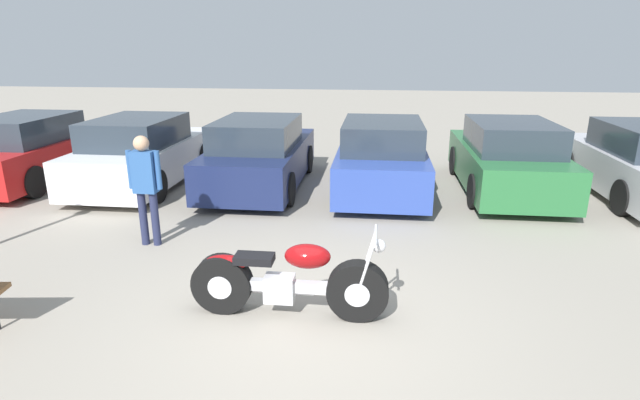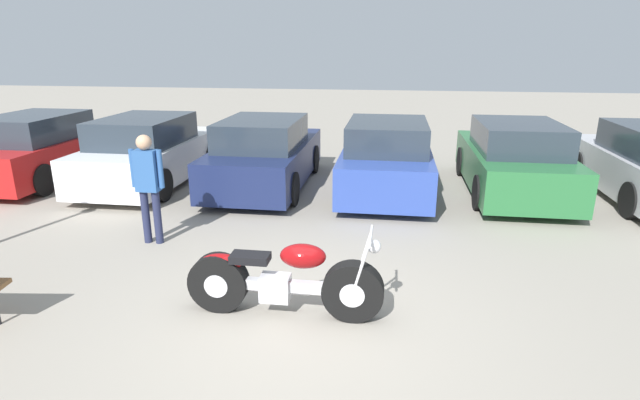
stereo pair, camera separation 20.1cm
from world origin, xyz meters
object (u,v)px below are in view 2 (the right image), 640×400
object	(u,v)px
motorcycle	(283,280)
parked_car_red	(43,149)
parked_car_green	(514,160)
person_standing	(148,180)
parked_car_blue	(387,158)
parked_car_navy	(265,155)
parked_car_white	(150,152)

from	to	relation	value
motorcycle	parked_car_red	distance (m)	8.51
motorcycle	parked_car_red	bearing A→B (deg)	142.51
parked_car_green	person_standing	distance (m)	7.18
parked_car_green	motorcycle	bearing A→B (deg)	-123.52
parked_car_green	person_standing	size ratio (longest dim) A/B	2.48
parked_car_red	person_standing	distance (m)	5.42
motorcycle	person_standing	size ratio (longest dim) A/B	1.32
parked_car_red	person_standing	xyz separation A→B (m)	(4.26, -3.33, 0.32)
parked_car_blue	parked_car_navy	bearing A→B (deg)	-178.88
parked_car_green	person_standing	world-z (taller)	person_standing
parked_car_navy	parked_car_blue	size ratio (longest dim) A/B	1.00
motorcycle	parked_car_red	size ratio (longest dim) A/B	0.53
parked_car_white	parked_car_green	bearing A→B (deg)	2.68
parked_car_white	person_standing	xyz separation A→B (m)	(1.66, -3.33, 0.32)
parked_car_navy	person_standing	size ratio (longest dim) A/B	2.48
parked_car_white	parked_car_blue	world-z (taller)	same
parked_car_navy	person_standing	world-z (taller)	person_standing
motorcycle	person_standing	bearing A→B (deg)	143.45
motorcycle	parked_car_green	world-z (taller)	parked_car_green
parked_car_white	parked_car_green	distance (m)	7.82
motorcycle	parked_car_white	xyz separation A→B (m)	(-4.14, 5.17, 0.27)
parked_car_red	parked_car_white	distance (m)	2.60
parked_car_blue	parked_car_green	distance (m)	2.61
motorcycle	parked_car_white	bearing A→B (deg)	128.73
parked_car_red	person_standing	bearing A→B (deg)	-38.03
motorcycle	parked_car_navy	bearing A→B (deg)	106.30
motorcycle	parked_car_white	size ratio (longest dim) A/B	0.53
parked_car_navy	parked_car_blue	world-z (taller)	same
motorcycle	parked_car_green	xyz separation A→B (m)	(3.67, 5.53, 0.27)
parked_car_red	parked_car_green	distance (m)	10.42
parked_car_blue	person_standing	distance (m)	4.98
parked_car_red	parked_car_navy	xyz separation A→B (m)	(5.21, 0.09, 0.00)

